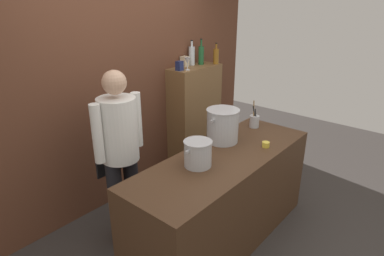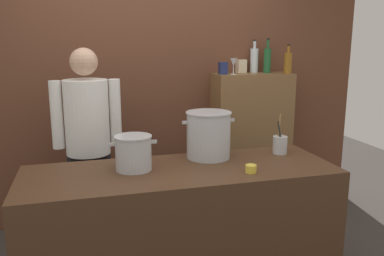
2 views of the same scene
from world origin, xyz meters
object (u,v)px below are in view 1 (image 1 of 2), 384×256
at_px(butter_jar, 266,144).
at_px(wine_bottle_clear, 192,55).
at_px(wine_bottle_amber, 216,56).
at_px(wine_glass_tall, 187,61).
at_px(stockpot_small, 198,153).
at_px(spice_tin_cream, 185,61).
at_px(utensil_crock, 254,121).
at_px(chef, 120,146).
at_px(wine_bottle_green, 201,55).
at_px(spice_tin_navy, 179,66).
at_px(stockpot_large, 223,126).

relative_size(butter_jar, wine_bottle_clear, 0.22).
relative_size(wine_bottle_amber, wine_glass_tall, 1.80).
relative_size(stockpot_small, wine_glass_tall, 1.99).
distance_m(stockpot_small, spice_tin_cream, 1.79).
height_order(utensil_crock, wine_glass_tall, wine_glass_tall).
relative_size(wine_bottle_amber, spice_tin_cream, 2.13).
height_order(wine_bottle_amber, wine_bottle_clear, wine_bottle_clear).
bearing_deg(chef, wine_bottle_green, -166.85).
bearing_deg(spice_tin_navy, utensil_crock, -84.92).
bearing_deg(wine_glass_tall, wine_bottle_amber, -2.56).
distance_m(stockpot_large, wine_glass_tall, 1.14).
height_order(butter_jar, spice_tin_cream, spice_tin_cream).
xyz_separation_m(utensil_crock, wine_bottle_green, (0.38, 1.06, 0.56)).
distance_m(utensil_crock, butter_jar, 0.52).
distance_m(utensil_crock, wine_bottle_amber, 1.20).
relative_size(chef, spice_tin_navy, 14.72).
bearing_deg(spice_tin_navy, wine_bottle_amber, -7.11).
bearing_deg(wine_bottle_clear, chef, -162.11).
bearing_deg(spice_tin_navy, wine_glass_tall, -32.75).
distance_m(stockpot_large, utensil_crock, 0.54).
relative_size(utensil_crock, wine_bottle_amber, 1.08).
xyz_separation_m(chef, stockpot_small, (0.27, -0.69, 0.05)).
bearing_deg(spice_tin_cream, utensil_crock, -97.15).
relative_size(wine_glass_tall, spice_tin_cream, 1.18).
height_order(stockpot_small, wine_bottle_green, wine_bottle_green).
xyz_separation_m(stockpot_small, utensil_crock, (1.08, 0.09, -0.04)).
height_order(stockpot_large, wine_bottle_amber, wine_bottle_amber).
distance_m(stockpot_large, wine_bottle_clear, 1.43).
distance_m(wine_glass_tall, spice_tin_navy, 0.11).
distance_m(chef, stockpot_large, 0.99).
height_order(wine_bottle_clear, spice_tin_navy, wine_bottle_clear).
bearing_deg(stockpot_large, spice_tin_cream, 58.09).
height_order(stockpot_large, wine_bottle_green, wine_bottle_green).
xyz_separation_m(wine_bottle_amber, spice_tin_cream, (-0.40, 0.20, -0.04)).
bearing_deg(wine_bottle_clear, wine_glass_tall, -148.73).
relative_size(stockpot_large, wine_bottle_green, 1.15).
bearing_deg(wine_bottle_green, chef, -165.26).
relative_size(butter_jar, wine_bottle_amber, 0.26).
xyz_separation_m(wine_glass_tall, spice_tin_cream, (0.15, 0.18, -0.04)).
bearing_deg(spice_tin_navy, wine_bottle_green, 5.82).
height_order(wine_glass_tall, spice_tin_navy, wine_glass_tall).
xyz_separation_m(stockpot_small, wine_bottle_clear, (1.35, 1.22, 0.51)).
relative_size(chef, utensil_crock, 5.62).
bearing_deg(wine_bottle_green, spice_tin_cream, 162.76).
xyz_separation_m(utensil_crock, spice_tin_cream, (0.14, 1.13, 0.49)).
bearing_deg(chef, utensil_crock, 154.42).
bearing_deg(wine_bottle_clear, spice_tin_navy, -162.26).
bearing_deg(wine_glass_tall, spice_tin_cream, 50.22).
relative_size(utensil_crock, wine_bottle_green, 0.90).
xyz_separation_m(chef, wine_bottle_green, (1.73, 0.46, 0.56)).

